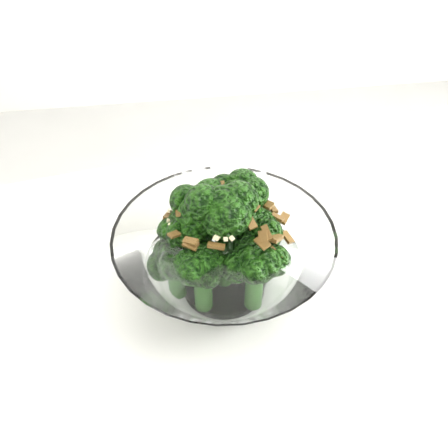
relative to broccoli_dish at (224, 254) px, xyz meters
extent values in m
cylinder|color=white|center=(0.00, 0.00, -0.04)|extent=(0.08, 0.08, 0.01)
cylinder|color=#225416|center=(0.04, 0.03, -0.02)|extent=(0.02, 0.02, 0.04)
sphere|color=#1C4D0E|center=(0.04, 0.03, 0.01)|extent=(0.03, 0.03, 0.03)
cylinder|color=#225416|center=(-0.03, 0.01, -0.01)|extent=(0.02, 0.02, 0.05)
sphere|color=#1C4D0E|center=(-0.03, 0.01, 0.02)|extent=(0.04, 0.04, 0.04)
cylinder|color=#225416|center=(-0.02, -0.03, -0.01)|extent=(0.02, 0.02, 0.04)
sphere|color=#1C4D0E|center=(-0.02, -0.03, 0.02)|extent=(0.04, 0.04, 0.04)
cylinder|color=#225416|center=(0.02, -0.03, -0.01)|extent=(0.02, 0.02, 0.04)
sphere|color=#1C4D0E|center=(0.02, -0.03, 0.02)|extent=(0.04, 0.04, 0.04)
cylinder|color=#225416|center=(-0.04, -0.01, -0.02)|extent=(0.02, 0.02, 0.03)
sphere|color=#1C4D0E|center=(-0.04, -0.01, 0.01)|extent=(0.04, 0.04, 0.04)
cylinder|color=#225416|center=(0.03, 0.00, -0.01)|extent=(0.02, 0.02, 0.05)
sphere|color=#1C4D0E|center=(0.03, 0.00, 0.02)|extent=(0.04, 0.04, 0.04)
cylinder|color=#225416|center=(-0.02, 0.01, 0.00)|extent=(0.02, 0.02, 0.06)
sphere|color=#1C4D0E|center=(-0.02, 0.01, 0.04)|extent=(0.04, 0.04, 0.04)
cylinder|color=#225416|center=(0.01, 0.02, 0.00)|extent=(0.02, 0.02, 0.07)
sphere|color=#1C4D0E|center=(0.01, 0.02, 0.04)|extent=(0.04, 0.04, 0.04)
cylinder|color=#225416|center=(0.00, 0.00, 0.00)|extent=(0.02, 0.02, 0.07)
sphere|color=#1C4D0E|center=(0.00, 0.00, 0.05)|extent=(0.04, 0.04, 0.04)
cube|color=brown|center=(-0.04, 0.02, 0.03)|extent=(0.01, 0.01, 0.01)
cube|color=brown|center=(0.00, -0.01, 0.06)|extent=(0.01, 0.01, 0.00)
cube|color=brown|center=(-0.04, -0.01, 0.04)|extent=(0.01, 0.01, 0.01)
cube|color=brown|center=(-0.02, 0.02, 0.05)|extent=(0.01, 0.01, 0.01)
cube|color=brown|center=(0.02, -0.02, 0.05)|extent=(0.01, 0.01, 0.01)
cube|color=brown|center=(-0.01, 0.03, 0.05)|extent=(0.01, 0.01, 0.00)
cube|color=brown|center=(0.05, 0.00, 0.04)|extent=(0.01, 0.01, 0.01)
cube|color=brown|center=(0.02, 0.00, 0.06)|extent=(0.01, 0.01, 0.01)
cube|color=brown|center=(0.03, 0.03, 0.04)|extent=(0.01, 0.01, 0.01)
cube|color=brown|center=(0.02, 0.03, 0.05)|extent=(0.01, 0.01, 0.01)
cube|color=brown|center=(0.00, 0.05, 0.04)|extent=(0.01, 0.01, 0.01)
cube|color=brown|center=(0.04, -0.03, 0.04)|extent=(0.01, 0.02, 0.01)
cube|color=brown|center=(-0.03, 0.01, 0.05)|extent=(0.01, 0.01, 0.01)
cube|color=brown|center=(0.00, 0.02, 0.06)|extent=(0.01, 0.01, 0.01)
cube|color=brown|center=(0.03, 0.02, 0.04)|extent=(0.01, 0.01, 0.01)
cube|color=brown|center=(-0.01, -0.03, 0.04)|extent=(0.01, 0.01, 0.00)
cube|color=brown|center=(0.04, -0.04, 0.03)|extent=(0.01, 0.01, 0.01)
cube|color=brown|center=(0.03, -0.02, 0.04)|extent=(0.01, 0.01, 0.01)
cube|color=brown|center=(-0.01, 0.02, 0.06)|extent=(0.01, 0.01, 0.01)
cube|color=brown|center=(0.03, -0.03, 0.04)|extent=(0.01, 0.02, 0.01)
cube|color=brown|center=(-0.03, 0.03, 0.03)|extent=(0.02, 0.01, 0.01)
cube|color=brown|center=(-0.01, 0.01, 0.06)|extent=(0.01, 0.01, 0.01)
cube|color=brown|center=(-0.02, 0.00, 0.06)|extent=(0.01, 0.01, 0.00)
cube|color=brown|center=(0.05, -0.01, 0.03)|extent=(0.01, 0.01, 0.01)
cube|color=brown|center=(0.01, 0.05, 0.04)|extent=(0.01, 0.01, 0.01)
cube|color=brown|center=(-0.03, -0.02, 0.04)|extent=(0.01, 0.01, 0.01)
cube|color=brown|center=(0.02, 0.00, 0.06)|extent=(0.01, 0.01, 0.00)
cube|color=brown|center=(0.05, 0.00, 0.03)|extent=(0.01, 0.01, 0.00)
cube|color=brown|center=(0.04, 0.01, 0.04)|extent=(0.01, 0.01, 0.00)
cube|color=brown|center=(0.01, 0.05, 0.04)|extent=(0.01, 0.01, 0.01)
cube|color=brown|center=(-0.03, -0.02, 0.04)|extent=(0.01, 0.01, 0.01)
cube|color=brown|center=(-0.03, 0.05, 0.03)|extent=(0.02, 0.01, 0.01)
cube|color=brown|center=(0.04, 0.01, 0.04)|extent=(0.01, 0.01, 0.00)
cube|color=brown|center=(0.03, -0.03, 0.04)|extent=(0.01, 0.01, 0.01)
cube|color=beige|center=(-0.02, 0.02, 0.05)|extent=(0.00, 0.00, 0.00)
cube|color=beige|center=(-0.04, 0.02, 0.04)|extent=(0.00, 0.00, 0.00)
cube|color=beige|center=(0.02, 0.03, 0.04)|extent=(0.00, 0.00, 0.00)
cube|color=beige|center=(-0.04, 0.03, 0.04)|extent=(0.01, 0.01, 0.00)
cube|color=beige|center=(0.00, 0.03, 0.05)|extent=(0.01, 0.00, 0.00)
cube|color=beige|center=(-0.01, 0.02, 0.05)|extent=(0.01, 0.01, 0.00)
cube|color=beige|center=(0.01, -0.02, 0.06)|extent=(0.01, 0.01, 0.00)
cube|color=beige|center=(-0.01, -0.03, 0.05)|extent=(0.01, 0.01, 0.01)
cube|color=beige|center=(-0.04, 0.01, 0.04)|extent=(0.00, 0.00, 0.00)
cube|color=beige|center=(-0.01, 0.00, 0.06)|extent=(0.00, 0.00, 0.00)
cube|color=beige|center=(0.02, -0.02, 0.05)|extent=(0.00, 0.00, 0.00)
cube|color=beige|center=(0.00, -0.01, 0.06)|extent=(0.00, 0.00, 0.00)
cube|color=beige|center=(0.03, 0.02, 0.05)|extent=(0.01, 0.00, 0.00)
cube|color=beige|center=(0.02, -0.02, 0.05)|extent=(0.01, 0.01, 0.00)
cube|color=beige|center=(0.00, -0.03, 0.05)|extent=(0.00, 0.00, 0.00)
cube|color=beige|center=(0.03, 0.00, 0.05)|extent=(0.00, 0.00, 0.00)
cube|color=beige|center=(0.01, 0.04, 0.04)|extent=(0.00, 0.00, 0.00)
cube|color=beige|center=(-0.01, -0.01, 0.06)|extent=(0.01, 0.01, 0.00)
cube|color=beige|center=(0.01, -0.01, 0.06)|extent=(0.01, 0.01, 0.00)
cube|color=beige|center=(0.00, -0.03, 0.05)|extent=(0.00, 0.00, 0.00)
cube|color=beige|center=(-0.04, 0.00, 0.04)|extent=(0.00, 0.00, 0.00)
cube|color=beige|center=(-0.01, 0.02, 0.06)|extent=(0.01, 0.01, 0.00)
camera|label=1|loc=(-0.04, -0.30, 0.31)|focal=40.00mm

